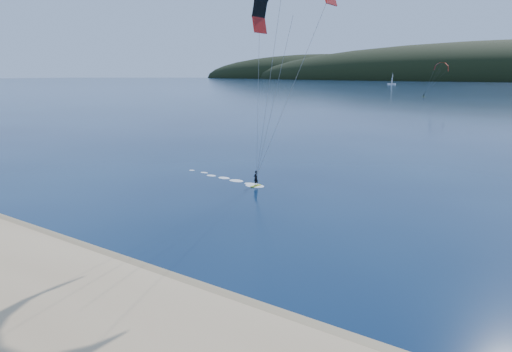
{
  "coord_description": "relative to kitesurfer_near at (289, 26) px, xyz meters",
  "views": [
    {
      "loc": [
        16.16,
        -10.42,
        10.71
      ],
      "look_at": [
        2.22,
        10.0,
        5.0
      ],
      "focal_mm": 31.47,
      "sensor_mm": 36.0,
      "label": 1
    }
  ],
  "objects": [
    {
      "name": "wet_sand",
      "position": [
        1.79,
        -15.74,
        -14.09
      ],
      "size": [
        220.0,
        2.5,
        0.1
      ],
      "color": "#8E7452",
      "rests_on": "ground"
    },
    {
      "name": "sailboat",
      "position": [
        -115.75,
        386.23,
        -13.35
      ],
      "size": [
        7.55,
        4.8,
        10.63
      ],
      "color": "white",
      "rests_on": "ground"
    },
    {
      "name": "ground",
      "position": [
        1.79,
        -20.24,
        -14.14
      ],
      "size": [
        1800.0,
        1800.0,
        0.0
      ],
      "primitive_type": "plane",
      "color": "#071735",
      "rests_on": "ground"
    },
    {
      "name": "kitesurfer_far",
      "position": [
        -27.54,
        175.92,
        -2.27
      ],
      "size": [
        11.67,
        8.29,
        15.02
      ],
      "color": "#C0E01A",
      "rests_on": "ground"
    },
    {
      "name": "kitesurfer_near",
      "position": [
        0.0,
        0.0,
        0.0
      ],
      "size": [
        20.43,
        7.12,
        17.44
      ],
      "color": "#C0E01A",
      "rests_on": "ground"
    }
  ]
}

